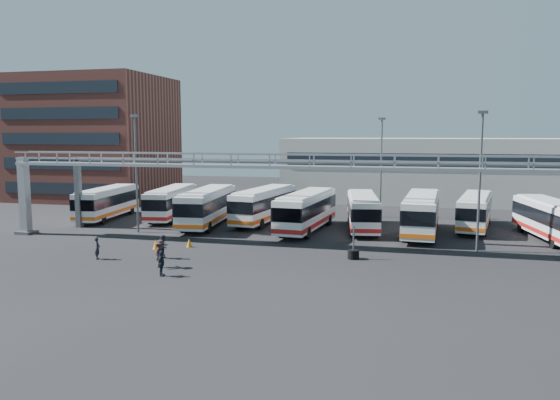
% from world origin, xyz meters
% --- Properties ---
extents(ground, '(140.00, 140.00, 0.00)m').
position_xyz_m(ground, '(0.00, 0.00, 0.00)').
color(ground, black).
rests_on(ground, ground).
extents(gantry, '(51.40, 5.15, 7.10)m').
position_xyz_m(gantry, '(0.00, 5.87, 5.51)').
color(gantry, gray).
rests_on(gantry, ground).
extents(apartment_building, '(18.00, 15.00, 16.00)m').
position_xyz_m(apartment_building, '(-34.00, 30.00, 8.00)').
color(apartment_building, brown).
rests_on(apartment_building, ground).
extents(warehouse, '(42.00, 14.00, 8.00)m').
position_xyz_m(warehouse, '(12.00, 38.00, 4.00)').
color(warehouse, '#9E9E99').
rests_on(warehouse, ground).
extents(light_pole_left, '(0.70, 0.35, 10.21)m').
position_xyz_m(light_pole_left, '(-16.00, 8.00, 5.73)').
color(light_pole_left, '#4C4F54').
rests_on(light_pole_left, ground).
extents(light_pole_mid, '(0.70, 0.35, 10.21)m').
position_xyz_m(light_pole_mid, '(12.00, 7.00, 5.73)').
color(light_pole_mid, '#4C4F54').
rests_on(light_pole_mid, ground).
extents(light_pole_back, '(0.70, 0.35, 10.21)m').
position_xyz_m(light_pole_back, '(4.00, 22.00, 5.73)').
color(light_pole_back, '#4C4F54').
rests_on(light_pole_back, ground).
extents(bus_0, '(3.52, 10.61, 3.16)m').
position_xyz_m(bus_0, '(-22.71, 14.13, 1.75)').
color(bus_0, silver).
rests_on(bus_0, ground).
extents(bus_1, '(3.75, 10.72, 3.19)m').
position_xyz_m(bus_1, '(-16.39, 15.67, 1.76)').
color(bus_1, silver).
rests_on(bus_1, ground).
extents(bus_2, '(3.61, 11.58, 3.46)m').
position_xyz_m(bus_2, '(-11.31, 12.55, 1.92)').
color(bus_2, silver).
rests_on(bus_2, ground).
extents(bus_3, '(3.85, 11.24, 3.35)m').
position_xyz_m(bus_3, '(-6.65, 15.55, 1.85)').
color(bus_3, silver).
rests_on(bus_3, ground).
extents(bus_4, '(3.59, 11.48, 3.43)m').
position_xyz_m(bus_4, '(-1.82, 12.19, 1.90)').
color(bus_4, silver).
rests_on(bus_4, ground).
extents(bus_5, '(4.00, 10.77, 3.20)m').
position_xyz_m(bus_5, '(2.96, 14.01, 1.77)').
color(bus_5, silver).
rests_on(bus_5, ground).
extents(bus_6, '(3.28, 11.54, 3.47)m').
position_xyz_m(bus_6, '(8.04, 12.73, 1.92)').
color(bus_6, silver).
rests_on(bus_6, ground).
extents(bus_7, '(4.05, 10.58, 3.14)m').
position_xyz_m(bus_7, '(12.75, 16.75, 1.73)').
color(bus_7, silver).
rests_on(bus_7, ground).
extents(bus_8, '(4.23, 10.91, 3.23)m').
position_xyz_m(bus_8, '(18.17, 12.90, 1.79)').
color(bus_8, silver).
rests_on(bus_8, ground).
extents(pedestrian_a, '(0.55, 0.66, 1.53)m').
position_xyz_m(pedestrian_a, '(-13.58, -2.09, 0.77)').
color(pedestrian_a, black).
rests_on(pedestrian_a, ground).
extents(pedestrian_b, '(0.74, 0.89, 1.65)m').
position_xyz_m(pedestrian_b, '(-9.27, -0.76, 0.83)').
color(pedestrian_b, '#27202D').
rests_on(pedestrian_b, ground).
extents(pedestrian_c, '(0.69, 1.18, 1.81)m').
position_xyz_m(pedestrian_c, '(-8.32, -3.19, 0.91)').
color(pedestrian_c, '#2F1F21').
rests_on(pedestrian_c, ground).
extents(pedestrian_d, '(0.47, 0.94, 1.56)m').
position_xyz_m(pedestrian_d, '(-7.27, -5.16, 0.78)').
color(pedestrian_d, '#1A222F').
rests_on(pedestrian_d, ground).
extents(cone_left, '(0.59, 0.59, 0.75)m').
position_xyz_m(cone_left, '(-11.20, 1.86, 0.37)').
color(cone_left, orange).
rests_on(cone_left, ground).
extents(cone_right, '(0.42, 0.42, 0.67)m').
position_xyz_m(cone_right, '(-9.10, 3.21, 0.33)').
color(cone_right, orange).
rests_on(cone_right, ground).
extents(tire_stack, '(0.80, 0.80, 2.28)m').
position_xyz_m(tire_stack, '(3.48, 2.28, 0.38)').
color(tire_stack, black).
rests_on(tire_stack, ground).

